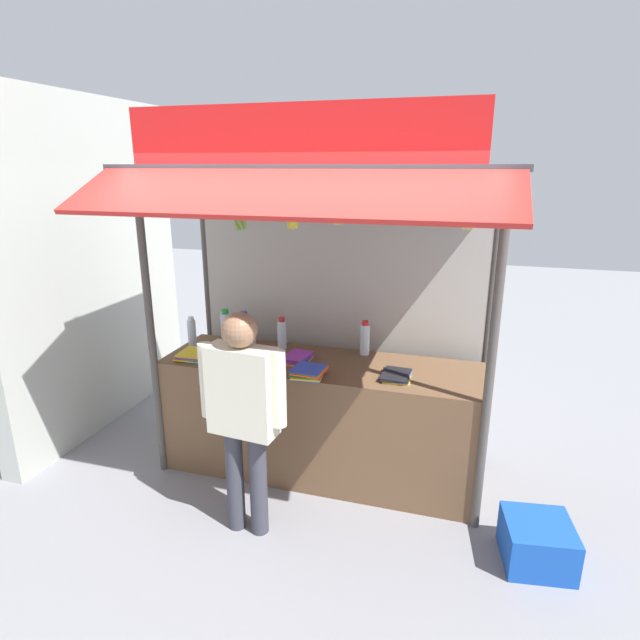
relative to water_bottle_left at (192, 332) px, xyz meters
The scene contains 20 objects.
ground_plane 1.58m from the water_bottle_left, ahead, with size 20.00×20.00×0.00m, color gray.
stall_counter 1.31m from the water_bottle_left, ahead, with size 2.49×0.75×0.94m, color brown.
stall_structure 1.33m from the water_bottle_left, ahead, with size 2.69×1.65×2.78m.
water_bottle_left is the anchor object (origin of this frame).
water_bottle_back_right 0.45m from the water_bottle_left, 19.76° to the left, with size 0.08×0.08×0.29m.
water_bottle_front_right 0.29m from the water_bottle_left, 21.96° to the left, with size 0.09×0.09×0.31m.
water_bottle_right 0.78m from the water_bottle_left, 10.12° to the left, with size 0.08×0.08×0.28m.
water_bottle_far_left 1.47m from the water_bottle_left, ahead, with size 0.08×0.08×0.28m.
water_bottle_front_left 0.52m from the water_bottle_left, 11.70° to the left, with size 0.07×0.07×0.24m.
magazine_stack_mid_left 0.32m from the water_bottle_left, 58.49° to the right, with size 0.26×0.27×0.05m.
magazine_stack_far_right 1.22m from the water_bottle_left, 17.13° to the right, with size 0.25×0.26×0.06m.
magazine_stack_rear_center 1.80m from the water_bottle_left, ahead, with size 0.23×0.29×0.04m.
magazine_stack_mid_right 0.99m from the water_bottle_left, ahead, with size 0.21×0.27×0.05m.
banana_bunch_leftmost 2.51m from the water_bottle_left, 14.16° to the right, with size 0.09×0.09×0.23m.
banana_bunch_rightmost 1.63m from the water_bottle_left, 26.35° to the right, with size 0.09×0.09×0.27m.
banana_bunch_inner_right 1.39m from the water_bottle_left, 36.26° to the right, with size 0.09×0.09×0.29m.
banana_bunch_inner_left 1.87m from the water_bottle_left, 21.33° to the right, with size 0.09×0.09×0.23m.
vendor_person 1.30m from the water_bottle_left, 46.08° to the right, with size 0.59×0.23×1.56m.
plastic_crate 3.01m from the water_bottle_left, 14.23° to the right, with size 0.41×0.41×0.29m, color #194CB2.
neighbour_wall 1.24m from the water_bottle_left, 169.07° to the left, with size 0.20×2.40×3.02m, color #B3B7AD.
Camera 1 is at (1.07, -3.59, 2.43)m, focal length 28.83 mm.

